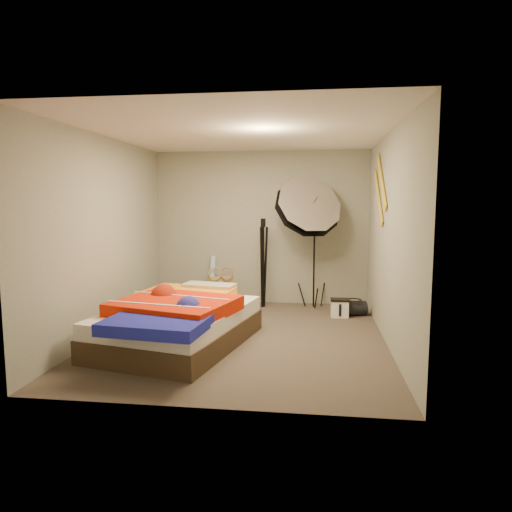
% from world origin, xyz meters
% --- Properties ---
extents(floor, '(4.00, 4.00, 0.00)m').
position_xyz_m(floor, '(0.00, 0.00, 0.00)').
color(floor, '#4A4036').
rests_on(floor, ground).
extents(ceiling, '(4.00, 4.00, 0.00)m').
position_xyz_m(ceiling, '(0.00, 0.00, 2.50)').
color(ceiling, silver).
rests_on(ceiling, wall_back).
extents(wall_back, '(3.50, 0.00, 3.50)m').
position_xyz_m(wall_back, '(0.00, 2.00, 1.25)').
color(wall_back, gray).
rests_on(wall_back, floor).
extents(wall_front, '(3.50, 0.00, 3.50)m').
position_xyz_m(wall_front, '(0.00, -2.00, 1.25)').
color(wall_front, gray).
rests_on(wall_front, floor).
extents(wall_left, '(0.00, 4.00, 4.00)m').
position_xyz_m(wall_left, '(-1.75, 0.00, 1.25)').
color(wall_left, gray).
rests_on(wall_left, floor).
extents(wall_right, '(0.00, 4.00, 4.00)m').
position_xyz_m(wall_right, '(1.75, 0.00, 1.25)').
color(wall_right, gray).
rests_on(wall_right, floor).
extents(tote_bag, '(0.47, 0.27, 0.45)m').
position_xyz_m(tote_bag, '(-0.65, 1.90, 0.22)').
color(tote_bag, tan).
rests_on(tote_bag, floor).
extents(wrapping_roll, '(0.15, 0.24, 0.78)m').
position_xyz_m(wrapping_roll, '(-0.81, 1.90, 0.39)').
color(wrapping_roll, '#68A8D5').
rests_on(wrapping_roll, floor).
extents(camera_case, '(0.25, 0.18, 0.25)m').
position_xyz_m(camera_case, '(1.27, 1.15, 0.12)').
color(camera_case, white).
rests_on(camera_case, floor).
extents(duffel_bag, '(0.39, 0.29, 0.22)m').
position_xyz_m(duffel_bag, '(1.48, 1.27, 0.11)').
color(duffel_bag, black).
rests_on(duffel_bag, floor).
extents(wall_stripe_upper, '(0.02, 0.91, 0.78)m').
position_xyz_m(wall_stripe_upper, '(1.73, 0.60, 1.95)').
color(wall_stripe_upper, gold).
rests_on(wall_stripe_upper, wall_right).
extents(wall_stripe_lower, '(0.02, 0.91, 0.78)m').
position_xyz_m(wall_stripe_lower, '(1.73, 0.85, 1.75)').
color(wall_stripe_lower, gold).
rests_on(wall_stripe_lower, wall_right).
extents(bed, '(1.79, 2.35, 0.59)m').
position_xyz_m(bed, '(-0.69, -0.41, 0.29)').
color(bed, '#423121').
rests_on(bed, floor).
extents(photo_umbrella, '(1.14, 1.04, 2.18)m').
position_xyz_m(photo_umbrella, '(0.76, 1.59, 1.57)').
color(photo_umbrella, black).
rests_on(photo_umbrella, floor).
extents(camera_tripod, '(0.09, 0.09, 1.42)m').
position_xyz_m(camera_tripod, '(0.08, 1.66, 0.81)').
color(camera_tripod, black).
rests_on(camera_tripod, floor).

